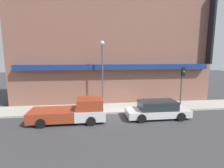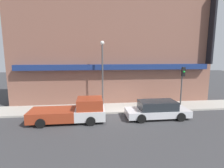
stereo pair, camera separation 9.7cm
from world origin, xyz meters
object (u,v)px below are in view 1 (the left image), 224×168
(pickup_truck, at_px, (73,112))
(traffic_light, at_px, (182,80))
(fire_hydrant, at_px, (150,104))
(parked_car, at_px, (157,109))
(street_lamp, at_px, (102,67))

(pickup_truck, height_order, traffic_light, traffic_light)
(pickup_truck, height_order, fire_hydrant, pickup_truck)
(parked_car, height_order, fire_hydrant, parked_car)
(street_lamp, bearing_deg, traffic_light, -8.10)
(fire_hydrant, relative_size, traffic_light, 0.19)
(pickup_truck, relative_size, parked_car, 1.12)
(pickup_truck, distance_m, street_lamp, 4.78)
(pickup_truck, xyz_separation_m, fire_hydrant, (6.56, 2.10, -0.26))
(pickup_truck, xyz_separation_m, street_lamp, (2.35, 2.80, 3.07))
(pickup_truck, bearing_deg, traffic_light, 13.13)
(fire_hydrant, distance_m, street_lamp, 5.41)
(traffic_light, bearing_deg, pickup_truck, -168.98)
(pickup_truck, distance_m, fire_hydrant, 6.90)
(fire_hydrant, bearing_deg, traffic_light, -5.91)
(fire_hydrant, bearing_deg, street_lamp, 170.48)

